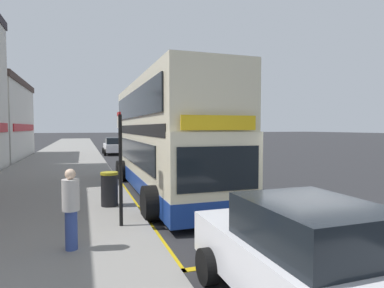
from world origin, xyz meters
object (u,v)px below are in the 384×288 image
at_px(double_decker_bus, 164,141).
at_px(pedestrian_waiting_near_sign, 71,206).
at_px(bus_stop_sign, 120,160).
at_px(litter_bin, 109,189).
at_px(parked_car_white_kerbside, 114,146).
at_px(parked_car_white_far, 307,260).

bearing_deg(double_decker_bus, pedestrian_waiting_near_sign, -119.64).
bearing_deg(bus_stop_sign, pedestrian_waiting_near_sign, -129.83).
distance_m(double_decker_bus, litter_bin, 3.65).
distance_m(double_decker_bus, pedestrian_waiting_near_sign, 6.89).
relative_size(bus_stop_sign, parked_car_white_kerbside, 0.68).
height_order(parked_car_white_far, pedestrian_waiting_near_sign, pedestrian_waiting_near_sign).
distance_m(parked_car_white_far, pedestrian_waiting_near_sign, 4.53).
xyz_separation_m(double_decker_bus, bus_stop_sign, (-2.24, -4.57, -0.27)).
bearing_deg(parked_car_white_kerbside, double_decker_bus, 93.19).
bearing_deg(parked_car_white_far, parked_car_white_kerbside, 90.99).
relative_size(bus_stop_sign, parked_car_white_far, 0.68).
bearing_deg(bus_stop_sign, parked_car_white_kerbside, 85.18).
height_order(bus_stop_sign, parked_car_white_kerbside, bus_stop_sign).
bearing_deg(pedestrian_waiting_near_sign, parked_car_white_far, -46.55).
bearing_deg(pedestrian_waiting_near_sign, parked_car_white_kerbside, 82.88).
bearing_deg(litter_bin, parked_car_white_kerbside, 84.41).
bearing_deg(double_decker_bus, parked_car_white_far, -91.63).
xyz_separation_m(parked_car_white_far, parked_car_white_kerbside, (0.02, 28.32, 0.00)).
bearing_deg(double_decker_bus, litter_bin, -134.14).
bearing_deg(parked_car_white_kerbside, pedestrian_waiting_near_sign, 85.34).
height_order(parked_car_white_far, parked_car_white_kerbside, same).
xyz_separation_m(bus_stop_sign, parked_car_white_kerbside, (2.00, 23.68, -1.00)).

